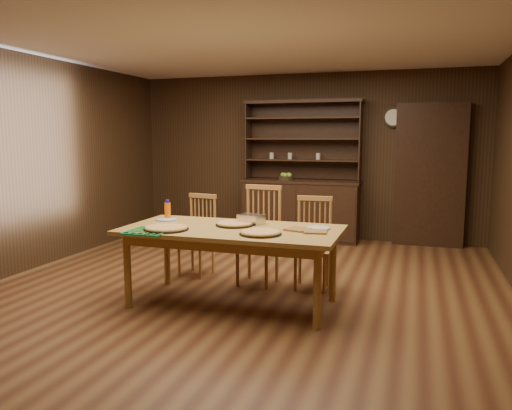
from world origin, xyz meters
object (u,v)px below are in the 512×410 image
(china_hutch, at_px, (301,202))
(chair_left, at_px, (199,232))
(dining_table, at_px, (232,235))
(chair_center, at_px, (260,231))
(chair_right, at_px, (313,240))
(juice_bottle, at_px, (168,210))

(china_hutch, bearing_deg, chair_left, -106.74)
(dining_table, xyz_separation_m, chair_center, (0.04, 0.79, -0.10))
(chair_center, relative_size, chair_right, 1.11)
(chair_center, bearing_deg, chair_left, 176.93)
(china_hutch, xyz_separation_m, chair_left, (-0.70, -2.32, -0.10))
(chair_left, relative_size, chair_right, 0.96)
(chair_center, height_order, chair_right, chair_center)
(juice_bottle, bearing_deg, chair_left, 82.42)
(chair_center, xyz_separation_m, chair_right, (0.59, 0.02, -0.06))
(dining_table, height_order, chair_center, chair_center)
(chair_right, bearing_deg, dining_table, -131.30)
(dining_table, bearing_deg, chair_center, 87.19)
(dining_table, relative_size, chair_center, 1.91)
(chair_center, relative_size, juice_bottle, 5.33)
(china_hutch, distance_m, chair_center, 2.44)
(dining_table, distance_m, chair_center, 0.79)
(chair_left, bearing_deg, dining_table, -40.83)
(chair_left, xyz_separation_m, juice_bottle, (-0.08, -0.61, 0.35))
(dining_table, height_order, chair_left, chair_left)
(juice_bottle, bearing_deg, china_hutch, 75.10)
(dining_table, height_order, juice_bottle, juice_bottle)
(china_hutch, xyz_separation_m, chair_center, (0.10, -2.43, -0.02))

